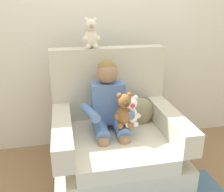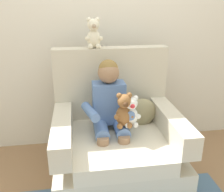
# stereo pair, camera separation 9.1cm
# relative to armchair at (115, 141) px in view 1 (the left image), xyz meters

# --- Properties ---
(ground_plane) EXTENTS (8.00, 8.00, 0.00)m
(ground_plane) POSITION_rel_armchair_xyz_m (0.00, -0.06, -0.32)
(ground_plane) COLOR #936D4C
(back_wall) EXTENTS (6.00, 0.10, 2.60)m
(back_wall) POSITION_rel_armchair_xyz_m (0.00, 0.65, 0.98)
(back_wall) COLOR silver
(back_wall) RESTS_ON ground
(armchair) EXTENTS (0.99, 0.88, 1.05)m
(armchair) POSITION_rel_armchair_xyz_m (0.00, 0.00, 0.00)
(armchair) COLOR beige
(armchair) RESTS_ON ground
(seated_child) EXTENTS (0.45, 0.39, 0.82)m
(seated_child) POSITION_rel_armchair_xyz_m (-0.05, 0.01, 0.31)
(seated_child) COLOR #597AB7
(seated_child) RESTS_ON armchair
(plush_white) EXTENTS (0.14, 0.12, 0.24)m
(plush_white) POSITION_rel_armchair_xyz_m (0.09, -0.13, 0.32)
(plush_white) COLOR white
(plush_white) RESTS_ON armchair
(plush_brown) EXTENTS (0.16, 0.13, 0.27)m
(plush_brown) POSITION_rel_armchair_xyz_m (0.04, -0.13, 0.33)
(plush_brown) COLOR brown
(plush_brown) RESTS_ON armchair
(plush_cream_on_backrest) EXTENTS (0.15, 0.12, 0.25)m
(plush_cream_on_backrest) POSITION_rel_armchair_xyz_m (-0.14, 0.31, 0.85)
(plush_cream_on_backrest) COLOR silver
(plush_cream_on_backrest) RESTS_ON armchair
(throw_pillow) EXTENTS (0.26, 0.13, 0.26)m
(throw_pillow) POSITION_rel_armchair_xyz_m (0.24, 0.11, 0.20)
(throw_pillow) COLOR #998C66
(throw_pillow) RESTS_ON armchair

